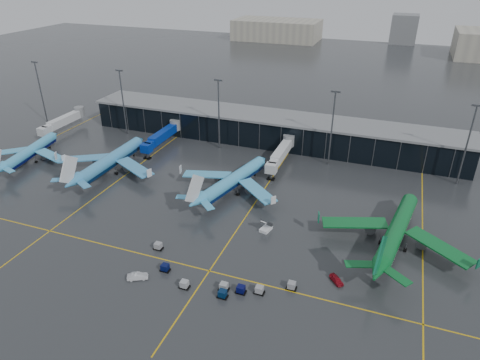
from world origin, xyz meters
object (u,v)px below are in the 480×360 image
(service_van_red, at_px, (336,280))
(service_van_white, at_px, (138,276))
(airliner_aer_lingus, at_px, (399,221))
(baggage_carts, at_px, (217,280))
(airliner_klm_near, at_px, (234,172))
(airliner_arkefly, at_px, (110,153))
(mobile_airstair, at_px, (266,228))
(airliner_klm_west, at_px, (29,145))

(service_van_red, bearing_deg, service_van_white, 157.17)
(airliner_aer_lingus, height_order, baggage_carts, airliner_aer_lingus)
(baggage_carts, bearing_deg, service_van_white, -163.56)
(airliner_klm_near, xyz_separation_m, service_van_red, (35.66, -30.45, -5.40))
(airliner_aer_lingus, bearing_deg, service_van_white, -137.71)
(airliner_klm_near, relative_size, service_van_white, 8.77)
(airliner_klm_near, bearing_deg, airliner_arkefly, -163.91)
(mobile_airstair, xyz_separation_m, service_van_red, (20.28, -13.45, -0.09))
(airliner_arkefly, bearing_deg, service_van_white, -49.21)
(mobile_airstair, bearing_deg, airliner_arkefly, 179.32)
(mobile_airstair, distance_m, service_van_white, 34.58)
(airliner_klm_west, distance_m, airliner_klm_near, 73.40)
(airliner_arkefly, bearing_deg, mobile_airstair, -14.81)
(airliner_klm_near, height_order, mobile_airstair, airliner_klm_near)
(airliner_arkefly, xyz_separation_m, airliner_aer_lingus, (89.03, -9.66, 0.15))
(baggage_carts, bearing_deg, airliner_arkefly, 144.56)
(airliner_arkefly, xyz_separation_m, service_van_white, (37.01, -43.17, -5.70))
(airliner_klm_west, relative_size, mobile_airstair, 9.95)
(mobile_airstair, distance_m, service_van_red, 24.33)
(service_van_red, bearing_deg, airliner_arkefly, 117.61)
(airliner_klm_near, relative_size, baggage_carts, 1.10)
(service_van_white, bearing_deg, mobile_airstair, -65.71)
(airliner_aer_lingus, relative_size, baggage_carts, 1.20)
(service_van_white, bearing_deg, baggage_carts, -102.56)
(airliner_aer_lingus, xyz_separation_m, service_van_white, (-52.02, -33.51, -5.86))
(airliner_klm_west, distance_m, service_van_red, 112.09)
(baggage_carts, xyz_separation_m, service_van_white, (-16.72, -4.93, -0.02))
(airliner_arkefly, distance_m, mobile_airstair, 59.98)
(airliner_aer_lingus, bearing_deg, airliner_arkefly, -176.69)
(airliner_klm_west, height_order, mobile_airstair, airliner_klm_west)
(airliner_klm_west, height_order, airliner_klm_near, airliner_klm_near)
(mobile_airstair, relative_size, service_van_white, 0.81)
(mobile_airstair, bearing_deg, service_van_white, -112.39)
(airliner_klm_west, distance_m, airliner_arkefly, 31.12)
(airliner_klm_near, bearing_deg, service_van_red, -26.51)
(baggage_carts, distance_m, service_van_white, 17.43)
(baggage_carts, distance_m, service_van_red, 25.96)
(baggage_carts, relative_size, service_van_red, 9.04)
(airliner_klm_near, xyz_separation_m, service_van_white, (-5.29, -44.73, -5.33))
(airliner_klm_west, xyz_separation_m, mobile_airstair, (88.65, -12.54, -4.80))
(airliner_klm_near, bearing_deg, service_van_white, -82.76)
(airliner_aer_lingus, height_order, mobile_airstair, airliner_aer_lingus)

